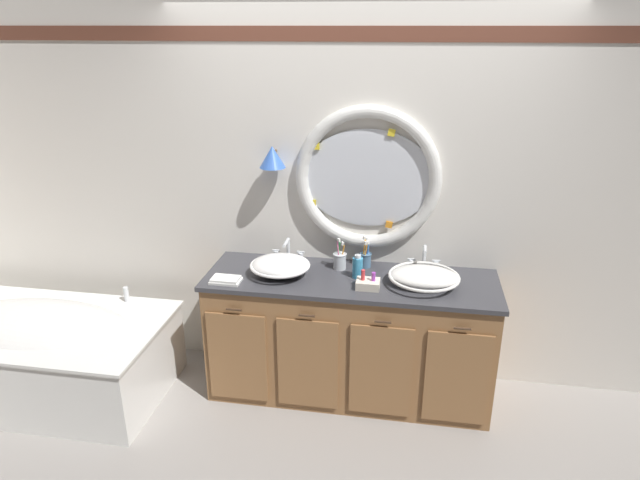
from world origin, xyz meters
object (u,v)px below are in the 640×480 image
object	(u,v)px
bathtub	(39,348)
sink_basin_right	(424,277)
soap_dispenser	(358,267)
folded_hand_towel	(226,280)
sink_basin_left	(280,266)
toiletry_basket	(368,283)
toothbrush_holder_left	(340,260)
toothbrush_holder_right	(366,259)

from	to	relation	value
bathtub	sink_basin_right	bearing A→B (deg)	7.09
sink_basin_right	soap_dispenser	xyz separation A→B (m)	(-0.42, 0.04, 0.02)
bathtub	folded_hand_towel	world-z (taller)	folded_hand_towel
soap_dispenser	sink_basin_left	bearing A→B (deg)	-175.22
sink_basin_left	toiletry_basket	xyz separation A→B (m)	(0.58, -0.10, -0.03)
bathtub	toiletry_basket	distance (m)	2.28
toothbrush_holder_left	toothbrush_holder_right	distance (m)	0.18
folded_hand_towel	bathtub	bearing A→B (deg)	-173.57
sink_basin_left	toothbrush_holder_right	distance (m)	0.58
sink_basin_right	toothbrush_holder_left	bearing A→B (deg)	163.83
toothbrush_holder_right	sink_basin_right	bearing A→B (deg)	-29.82
sink_basin_right	toothbrush_holder_right	bearing A→B (deg)	150.18
bathtub	toothbrush_holder_left	world-z (taller)	toothbrush_holder_left
bathtub	soap_dispenser	world-z (taller)	soap_dispenser
soap_dispenser	toiletry_basket	size ratio (longest dim) A/B	1.15
toothbrush_holder_right	toiletry_basket	xyz separation A→B (m)	(0.04, -0.32, -0.03)
bathtub	soap_dispenser	xyz separation A→B (m)	(2.12, 0.36, 0.61)
sink_basin_right	toiletry_basket	xyz separation A→B (m)	(-0.34, -0.10, -0.03)
sink_basin_left	soap_dispenser	world-z (taller)	soap_dispenser
toiletry_basket	sink_basin_left	bearing A→B (deg)	170.04
toothbrush_holder_right	bathtub	bearing A→B (deg)	-166.04
toothbrush_holder_right	toothbrush_holder_left	bearing A→B (deg)	-159.93
toothbrush_holder_left	soap_dispenser	world-z (taller)	toothbrush_holder_left
toothbrush_holder_left	folded_hand_towel	size ratio (longest dim) A/B	1.15
folded_hand_towel	sink_basin_left	bearing A→B (deg)	28.24
sink_basin_left	toiletry_basket	size ratio (longest dim) A/B	2.73
bathtub	sink_basin_left	world-z (taller)	sink_basin_left
bathtub	sink_basin_right	distance (m)	2.62
toothbrush_holder_right	folded_hand_towel	world-z (taller)	toothbrush_holder_right
sink_basin_left	folded_hand_towel	world-z (taller)	sink_basin_left
bathtub	toothbrush_holder_right	distance (m)	2.30
soap_dispenser	folded_hand_towel	bearing A→B (deg)	-165.51
folded_hand_towel	toiletry_basket	distance (m)	0.89
bathtub	sink_basin_left	bearing A→B (deg)	11.02
sink_basin_left	toiletry_basket	world-z (taller)	sink_basin_left
toothbrush_holder_left	toiletry_basket	distance (m)	0.34
bathtub	toiletry_basket	xyz separation A→B (m)	(2.20, 0.21, 0.56)
toiletry_basket	bathtub	bearing A→B (deg)	-174.45
sink_basin_right	toiletry_basket	bearing A→B (deg)	-163.30
sink_basin_right	toothbrush_holder_right	distance (m)	0.44
sink_basin_right	folded_hand_towel	bearing A→B (deg)	-172.22
bathtub	toothbrush_holder_left	distance (m)	2.13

